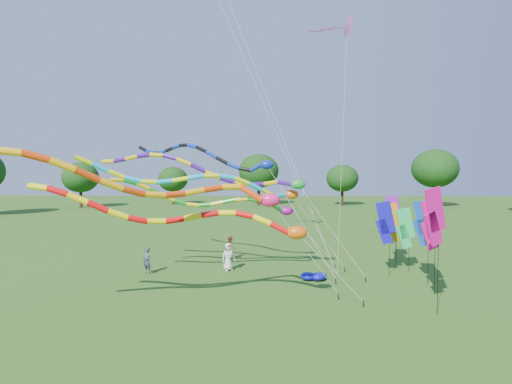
{
  "coord_description": "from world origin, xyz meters",
  "views": [
    {
      "loc": [
        -1.39,
        -19.24,
        6.05
      ],
      "look_at": [
        -1.97,
        4.59,
        4.8
      ],
      "focal_mm": 30.0,
      "sensor_mm": 36.0,
      "label": 1
    }
  ],
  "objects_px": {
    "blue_nylon_heap": "(316,275)",
    "person_b": "(147,261)",
    "person_c": "(230,248)",
    "person_a": "(228,257)",
    "tube_kite_red": "(203,218)",
    "tube_kite_orange": "(168,185)"
  },
  "relations": [
    {
      "from": "blue_nylon_heap",
      "to": "person_a",
      "type": "relative_size",
      "value": 0.74
    },
    {
      "from": "blue_nylon_heap",
      "to": "person_a",
      "type": "height_order",
      "value": "person_a"
    },
    {
      "from": "tube_kite_red",
      "to": "blue_nylon_heap",
      "type": "distance_m",
      "value": 8.63
    },
    {
      "from": "blue_nylon_heap",
      "to": "person_b",
      "type": "height_order",
      "value": "person_b"
    },
    {
      "from": "blue_nylon_heap",
      "to": "person_a",
      "type": "xyz_separation_m",
      "value": [
        -5.04,
        1.78,
        0.61
      ]
    },
    {
      "from": "tube_kite_orange",
      "to": "person_b",
      "type": "relative_size",
      "value": 8.86
    },
    {
      "from": "person_c",
      "to": "tube_kite_red",
      "type": "bearing_deg",
      "value": 163.86
    },
    {
      "from": "person_b",
      "to": "person_c",
      "type": "distance_m",
      "value": 6.06
    },
    {
      "from": "blue_nylon_heap",
      "to": "person_c",
      "type": "height_order",
      "value": "person_c"
    },
    {
      "from": "person_a",
      "to": "tube_kite_orange",
      "type": "bearing_deg",
      "value": -127.77
    },
    {
      "from": "tube_kite_red",
      "to": "tube_kite_orange",
      "type": "bearing_deg",
      "value": -136.88
    },
    {
      "from": "tube_kite_orange",
      "to": "person_c",
      "type": "relative_size",
      "value": 8.57
    },
    {
      "from": "tube_kite_orange",
      "to": "tube_kite_red",
      "type": "bearing_deg",
      "value": 26.34
    },
    {
      "from": "person_a",
      "to": "person_c",
      "type": "relative_size",
      "value": 1.04
    },
    {
      "from": "person_a",
      "to": "person_c",
      "type": "height_order",
      "value": "person_a"
    },
    {
      "from": "tube_kite_orange",
      "to": "person_c",
      "type": "xyz_separation_m",
      "value": [
        1.44,
        11.76,
        -4.63
      ]
    },
    {
      "from": "tube_kite_red",
      "to": "person_b",
      "type": "distance_m",
      "value": 8.29
    },
    {
      "from": "person_a",
      "to": "person_c",
      "type": "xyz_separation_m",
      "value": [
        -0.14,
        3.1,
        -0.03
      ]
    },
    {
      "from": "tube_kite_orange",
      "to": "person_a",
      "type": "bearing_deg",
      "value": 57.47
    },
    {
      "from": "tube_kite_red",
      "to": "person_a",
      "type": "height_order",
      "value": "tube_kite_red"
    },
    {
      "from": "tube_kite_orange",
      "to": "blue_nylon_heap",
      "type": "xyz_separation_m",
      "value": [
        6.62,
        6.87,
        -5.21
      ]
    },
    {
      "from": "person_c",
      "to": "person_a",
      "type": "bearing_deg",
      "value": 167.83
    }
  ]
}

